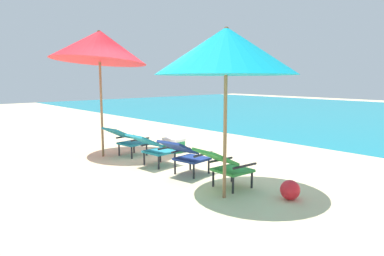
% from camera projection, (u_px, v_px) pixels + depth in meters
% --- Properties ---
extents(ground_plane, '(40.00, 40.00, 0.00)m').
position_uv_depth(ground_plane, '(293.00, 143.00, 9.35)').
color(ground_plane, beige).
extents(lounge_chair_far_left, '(0.64, 0.93, 0.68)m').
position_uv_depth(lounge_chair_far_left, '(126.00, 139.00, 7.71)').
color(lounge_chair_far_left, teal).
rests_on(lounge_chair_far_left, ground_plane).
extents(lounge_chair_near_left, '(0.60, 0.91, 0.68)m').
position_uv_depth(lounge_chair_near_left, '(152.00, 147.00, 6.84)').
color(lounge_chair_near_left, teal).
rests_on(lounge_chair_near_left, ground_plane).
extents(lounge_chair_near_right, '(0.65, 0.94, 0.68)m').
position_uv_depth(lounge_chair_near_right, '(185.00, 154.00, 6.21)').
color(lounge_chair_near_right, navy).
rests_on(lounge_chair_near_right, ground_plane).
extents(lounge_chair_far_right, '(0.57, 0.90, 0.68)m').
position_uv_depth(lounge_chair_far_right, '(225.00, 164.00, 5.47)').
color(lounge_chair_far_right, '#338E3D').
rests_on(lounge_chair_far_right, ground_plane).
extents(beach_umbrella_left, '(2.33, 2.37, 2.80)m').
position_uv_depth(beach_umbrella_left, '(99.00, 46.00, 7.49)').
color(beach_umbrella_left, olive).
rests_on(beach_umbrella_left, ground_plane).
extents(beach_umbrella_right, '(2.80, 2.80, 2.42)m').
position_uv_depth(beach_umbrella_right, '(226.00, 51.00, 4.85)').
color(beach_umbrella_right, olive).
rests_on(beach_umbrella_right, ground_plane).
extents(beach_ball, '(0.28, 0.28, 0.28)m').
position_uv_depth(beach_ball, '(290.00, 190.00, 5.05)').
color(beach_ball, red).
rests_on(beach_ball, ground_plane).
extents(cooler_box, '(0.49, 0.35, 0.32)m').
position_uv_depth(cooler_box, '(174.00, 145.00, 8.30)').
color(cooler_box, '#1E844C').
rests_on(cooler_box, ground_plane).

